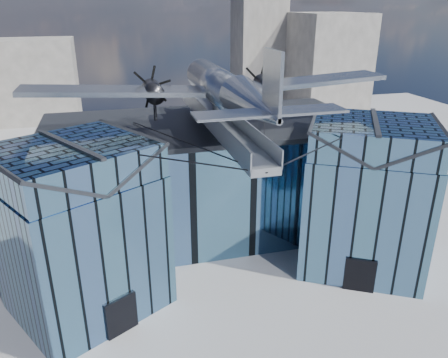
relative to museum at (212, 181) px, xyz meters
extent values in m
plane|color=gray|center=(0.00, -5.82, -5.54)|extent=(120.00, 120.00, 0.00)
cube|color=teal|center=(0.00, 3.18, -0.79)|extent=(28.00, 14.00, 9.50)
cube|color=#222529|center=(0.00, 3.18, 4.16)|extent=(28.00, 14.00, 0.40)
cube|color=teal|center=(-10.50, -6.82, -0.79)|extent=(11.79, 11.43, 9.50)
cube|color=teal|center=(-10.50, -6.82, 5.06)|extent=(11.56, 11.20, 2.20)
cube|color=#222529|center=(-12.45, -7.94, 5.06)|extent=(7.98, 9.23, 2.40)
cube|color=#222529|center=(-8.55, -5.69, 5.06)|extent=(7.98, 9.23, 2.40)
cube|color=#222529|center=(-10.50, -6.82, 6.21)|extent=(4.30, 7.10, 0.18)
cube|color=black|center=(-8.48, -10.33, -4.24)|extent=(2.03, 1.32, 2.60)
cube|color=black|center=(-6.60, -4.57, -0.79)|extent=(0.34, 0.34, 9.50)
cube|color=teal|center=(10.50, -6.82, -0.79)|extent=(11.79, 11.43, 9.50)
cube|color=teal|center=(10.50, -6.82, 5.06)|extent=(11.56, 11.20, 2.20)
cube|color=#222529|center=(8.55, -5.69, 5.06)|extent=(7.98, 9.23, 2.40)
cube|color=#222529|center=(12.45, -7.94, 5.06)|extent=(7.98, 9.23, 2.40)
cube|color=#222529|center=(10.50, -6.82, 6.21)|extent=(4.30, 7.10, 0.18)
cube|color=black|center=(8.48, -10.33, -4.24)|extent=(2.03, 1.32, 2.60)
cube|color=black|center=(6.60, -4.57, -0.79)|extent=(0.34, 0.34, 9.50)
cube|color=gray|center=(0.00, -2.32, 5.56)|extent=(1.80, 21.00, 0.50)
cube|color=gray|center=(-0.90, -2.32, 6.21)|extent=(0.08, 21.00, 1.10)
cube|color=gray|center=(0.90, -2.32, 6.21)|extent=(0.08, 21.00, 1.10)
cylinder|color=gray|center=(0.00, 7.18, 4.89)|extent=(0.44, 0.44, 1.35)
cylinder|color=gray|center=(0.00, 1.18, 4.89)|extent=(0.44, 0.44, 1.35)
cylinder|color=gray|center=(0.00, -2.82, 4.89)|extent=(0.44, 0.44, 1.35)
cylinder|color=gray|center=(0.00, -1.82, 6.51)|extent=(0.70, 0.70, 1.40)
cylinder|color=black|center=(-5.25, -9.82, 5.86)|extent=(10.55, 6.08, 0.69)
cylinder|color=black|center=(5.25, -9.82, 5.86)|extent=(10.55, 6.08, 0.69)
cylinder|color=black|center=(-3.00, -4.32, 5.01)|extent=(6.09, 17.04, 1.19)
cylinder|color=black|center=(3.00, -4.32, 5.01)|extent=(6.09, 17.04, 1.19)
cylinder|color=#9EA4AA|center=(0.00, -1.82, 8.46)|extent=(2.50, 11.00, 2.50)
sphere|color=#9EA4AA|center=(0.00, 3.68, 8.46)|extent=(2.50, 2.50, 2.50)
cube|color=black|center=(0.00, 2.68, 9.15)|extent=(1.60, 1.40, 0.50)
cone|color=#9EA4AA|center=(0.00, -10.82, 8.76)|extent=(2.50, 7.00, 2.50)
cube|color=#9EA4AA|center=(0.00, -13.12, 10.36)|extent=(0.18, 2.40, 3.40)
cube|color=#9EA4AA|center=(0.00, -13.02, 8.96)|extent=(8.00, 1.80, 0.14)
cube|color=#9EA4AA|center=(-7.00, -0.82, 8.16)|extent=(14.00, 3.20, 1.08)
cylinder|color=black|center=(-4.60, -0.22, 7.91)|extent=(1.44, 3.20, 1.44)
cone|color=black|center=(-4.60, 1.58, 7.91)|extent=(0.70, 0.70, 0.70)
cube|color=black|center=(-4.60, 1.73, 7.91)|extent=(1.05, 0.06, 3.33)
cube|color=black|center=(-4.60, 1.73, 7.91)|extent=(2.53, 0.06, 2.53)
cube|color=black|center=(-4.60, 1.73, 7.91)|extent=(3.33, 0.06, 1.05)
cylinder|color=black|center=(-4.60, -0.82, 6.69)|extent=(0.24, 0.24, 1.75)
cube|color=#9EA4AA|center=(7.00, -0.82, 8.16)|extent=(14.00, 3.20, 1.08)
cylinder|color=black|center=(4.60, -0.22, 7.91)|extent=(1.44, 3.20, 1.44)
cone|color=black|center=(4.60, 1.58, 7.91)|extent=(0.70, 0.70, 0.70)
cube|color=black|center=(4.60, 1.73, 7.91)|extent=(1.05, 0.06, 3.33)
cube|color=black|center=(4.60, 1.73, 7.91)|extent=(2.53, 0.06, 2.53)
cube|color=black|center=(4.60, 1.73, 7.91)|extent=(3.33, 0.06, 1.05)
cylinder|color=black|center=(4.60, -0.82, 6.69)|extent=(0.24, 0.24, 1.75)
cube|color=gray|center=(32.00, 42.18, 3.46)|extent=(12.00, 14.00, 18.00)
cube|color=gray|center=(-20.00, 49.18, 1.46)|extent=(14.00, 10.00, 14.00)
cube|color=gray|center=(22.00, 52.18, 7.46)|extent=(9.00, 9.00, 26.00)
cylinder|color=#352515|center=(27.57, 8.71, -4.18)|extent=(0.38, 0.38, 2.71)
sphere|color=#294D1B|center=(27.57, 8.71, -1.76)|extent=(3.62, 3.62, 3.55)
camera|label=1|loc=(-7.96, -33.60, 14.18)|focal=35.00mm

